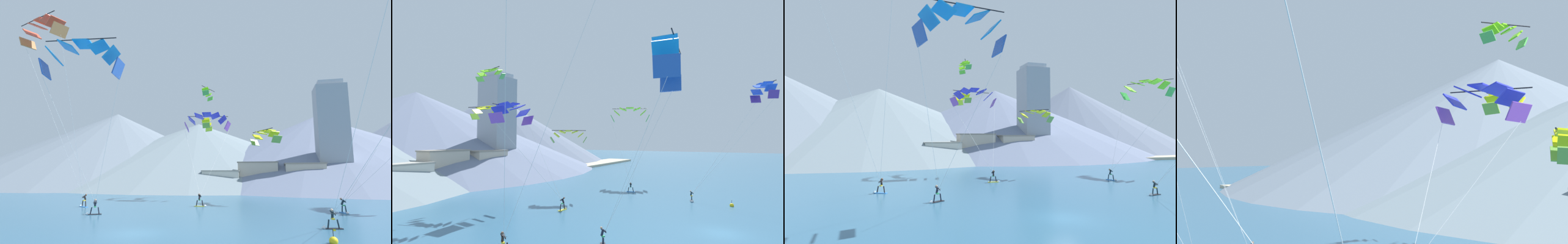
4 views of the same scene
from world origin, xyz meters
The scene contains 21 objects.
ground_plane centered at (0.00, 0.00, 0.00)m, with size 400.00×400.00×0.00m, color #2D5B7A.
kitesurfer_near_lead centered at (-9.04, 8.61, 0.50)m, with size 1.71×1.21×1.74m.
kitesurfer_near_trail centered at (17.97, 16.29, 0.54)m, with size 0.87×1.78×1.76m.
kitesurfer_mid_center centered at (0.70, 19.21, 0.57)m, with size 1.75×0.65×1.81m.
kitesurfer_far_left centered at (14.60, 5.55, 0.46)m, with size 1.79×0.76×1.68m.
kitesurfer_far_right centered at (-14.56, 15.17, 0.54)m, with size 1.73×1.15×1.78m.
parafoil_kite_near_lead centered at (-7.69, 3.17, 16.07)m, with size 8.17×7.23×16.17m.
parafoil_kite_mid_center centered at (-0.12, 27.67, 13.31)m, with size 7.97×10.26×13.18m.
parafoil_kite_far_right centered at (-16.88, 7.95, 22.25)m, with size 7.98×9.18×22.00m.
parafoil_kite_distant_high_outer centered at (-1.06, 31.87, 13.52)m, with size 2.48×5.60×2.11m.
parafoil_kite_distant_low_drift centered at (9.45, 24.07, 10.02)m, with size 4.79×5.69×2.15m.
parafoil_kite_distant_mid_solo centered at (-0.87, 31.45, 19.22)m, with size 1.80×5.54×1.92m.
race_marker_buoy centered at (13.82, 0.06, 0.16)m, with size 0.56×0.56×1.02m.
shoreline_strip centered at (0.00, 49.27, 0.35)m, with size 180.00×10.00×0.70m, color #BCAD8E.
shore_building_harbour_front centered at (17.63, 52.00, 3.37)m, with size 8.93×5.13×6.73m.
shore_building_promenade_mid centered at (-1.58, 52.40, 2.55)m, with size 9.06×6.31×5.08m.
shore_building_quay_east centered at (7.10, 52.69, 3.57)m, with size 9.48×4.45×7.11m.
highrise_tower centered at (24.63, 55.97, 13.04)m, with size 7.00×7.00×26.50m.
mountain_peak_west_ridge centered at (-18.51, 100.14, 12.27)m, with size 126.84×126.84×24.53m.
mountain_peak_central_summit centered at (-55.75, 100.06, 15.24)m, with size 129.52×129.52×30.48m.
mountain_peak_east_shoulder centered at (26.44, 94.88, 12.44)m, with size 116.82×116.82×24.88m.
Camera 1 is at (10.05, -22.15, 4.53)m, focal length 28.00 mm.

